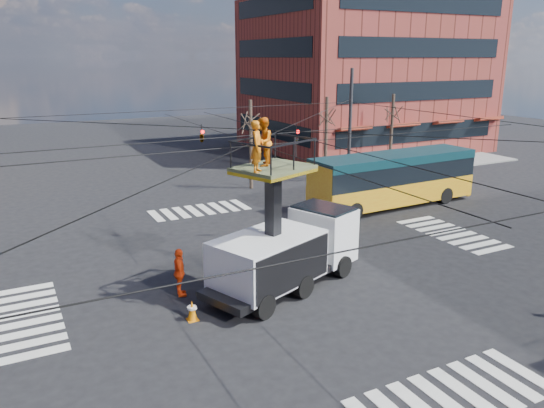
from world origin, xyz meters
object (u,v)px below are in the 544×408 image
(city_bus, at_px, (393,178))
(traffic_cone, at_px, (192,310))
(worker_ground, at_px, (180,273))
(utility_truck, at_px, (287,234))
(flagger, at_px, (346,234))

(city_bus, distance_m, traffic_cone, 17.67)
(traffic_cone, bearing_deg, worker_ground, 83.44)
(city_bus, distance_m, worker_ground, 16.54)
(utility_truck, height_order, flagger, utility_truck)
(utility_truck, relative_size, worker_ground, 3.93)
(traffic_cone, bearing_deg, utility_truck, 13.65)
(traffic_cone, distance_m, worker_ground, 2.15)
(utility_truck, relative_size, city_bus, 0.67)
(city_bus, relative_size, traffic_cone, 15.05)
(city_bus, height_order, flagger, city_bus)
(utility_truck, xyz_separation_m, traffic_cone, (-4.25, -1.03, -1.78))
(utility_truck, distance_m, traffic_cone, 4.72)
(worker_ground, bearing_deg, utility_truck, -93.50)
(traffic_cone, xyz_separation_m, worker_ground, (0.24, 2.05, 0.57))
(utility_truck, relative_size, flagger, 4.47)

